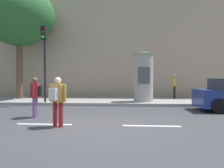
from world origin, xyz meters
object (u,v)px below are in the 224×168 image
traffic_light (44,51)px  street_tree (19,16)px  pedestrian_in_red_top (36,94)px  pedestrian_near_pole (57,97)px  pedestrian_with_backpack (174,84)px  poster_column (143,76)px

traffic_light → street_tree: bearing=137.6°
street_tree → pedestrian_in_red_top: 8.44m
pedestrian_near_pole → pedestrian_with_backpack: size_ratio=0.98×
poster_column → pedestrian_with_backpack: (2.07, 2.03, -0.54)m
street_tree → pedestrian_in_red_top: bearing=-60.1°
poster_column → pedestrian_in_red_top: (-4.25, -4.96, -0.69)m
street_tree → pedestrian_with_backpack: size_ratio=4.63×
pedestrian_near_pole → pedestrian_in_red_top: 2.12m
pedestrian_in_red_top → pedestrian_with_backpack: (6.33, 7.00, 0.16)m
poster_column → pedestrian_near_pole: poster_column is taller
street_tree → traffic_light: bearing=-42.4°
pedestrian_in_red_top → pedestrian_near_pole: bearing=-50.6°
poster_column → pedestrian_in_red_top: size_ratio=1.88×
traffic_light → pedestrian_in_red_top: size_ratio=2.72×
street_tree → pedestrian_near_pole: size_ratio=4.71×
traffic_light → pedestrian_near_pole: bearing=-66.2°
traffic_light → street_tree: size_ratio=0.57×
street_tree → pedestrian_near_pole: street_tree is taller
pedestrian_near_pole → traffic_light: bearing=113.8°
traffic_light → poster_column: (5.38, 1.00, -1.34)m
traffic_light → street_tree: 4.12m
traffic_light → pedestrian_with_backpack: size_ratio=2.65×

